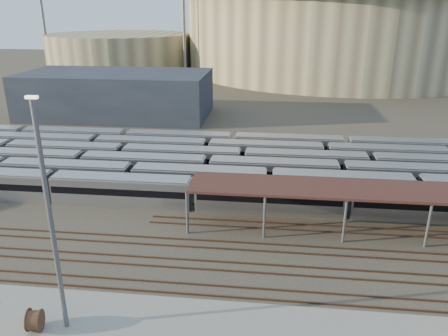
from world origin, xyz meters
TOP-DOWN VIEW (x-y plane):
  - ground at (0.00, 0.00)m, footprint 420.00×420.00m
  - apron at (-5.00, -15.00)m, footprint 50.00×9.00m
  - subway_trains at (-5.62, 18.50)m, footprint 122.25×23.90m
  - empty_tracks at (0.00, -5.00)m, footprint 170.00×9.62m
  - stadium at (25.00, 140.00)m, footprint 124.00×124.00m
  - secondary_arena at (-60.00, 130.00)m, footprint 56.00×56.00m
  - service_building at (-35.00, 55.00)m, footprint 42.00×20.00m
  - floodlight_0 at (-30.00, 110.00)m, footprint 4.00×1.00m
  - floodlight_1 at (-85.00, 120.00)m, footprint 4.00×1.00m
  - floodlight_3 at (-10.00, 160.00)m, footprint 4.00×1.00m
  - cable_reel_east at (-16.80, -15.76)m, footprint 1.35×1.98m
  - yard_light_pole at (-14.61, -15.06)m, footprint 0.81×0.36m

SIDE VIEW (x-z plane):
  - ground at x=0.00m, z-range 0.00..0.00m
  - empty_tracks at x=0.00m, z-range 0.00..0.18m
  - apron at x=-5.00m, z-range 0.00..0.20m
  - cable_reel_east at x=-16.80m, z-range 0.20..2.02m
  - subway_trains at x=-5.62m, z-range 0.00..3.60m
  - service_building at x=-35.00m, z-range 0.00..10.00m
  - secondary_arena at x=-60.00m, z-range 0.00..14.00m
  - yard_light_pole at x=-14.61m, z-range 0.28..18.75m
  - stadium at x=25.00m, z-range 0.22..32.72m
  - floodlight_0 at x=-30.00m, z-range 1.45..39.85m
  - floodlight_1 at x=-85.00m, z-range 1.45..39.85m
  - floodlight_3 at x=-10.00m, z-range 1.45..39.85m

